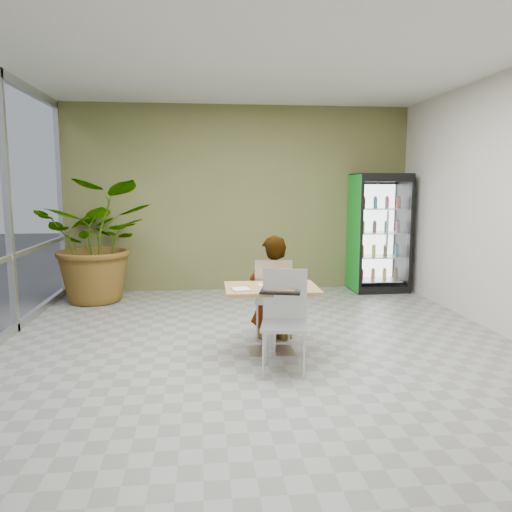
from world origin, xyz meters
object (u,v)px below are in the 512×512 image
object	(u,v)px
chair_near	(285,312)
cafeteria_tray	(281,291)
seated_woman	(273,300)
beverage_fridge	(379,233)
soda_cup	(287,280)
potted_plant	(99,241)
chair_far	(273,293)
dining_table	(271,306)

from	to	relation	value
chair_near	cafeteria_tray	xyz separation A→B (m)	(-0.01, 0.17, 0.18)
seated_woman	cafeteria_tray	world-z (taller)	seated_woman
beverage_fridge	seated_woman	bearing A→B (deg)	-131.36
soda_cup	cafeteria_tray	world-z (taller)	soda_cup
cafeteria_tray	soda_cup	bearing A→B (deg)	67.22
seated_woman	potted_plant	xyz separation A→B (m)	(-2.45, 2.26, 0.49)
chair_far	soda_cup	distance (m)	0.60
chair_far	beverage_fridge	xyz separation A→B (m)	(2.24, 2.64, 0.45)
dining_table	soda_cup	bearing A→B (deg)	-6.58
seated_woman	cafeteria_tray	distance (m)	0.91
dining_table	chair_far	xyz separation A→B (m)	(0.09, 0.52, 0.03)
chair_far	seated_woman	size ratio (longest dim) A/B	0.63
dining_table	chair_far	size ratio (longest dim) A/B	1.03
cafeteria_tray	potted_plant	world-z (taller)	potted_plant
soda_cup	potted_plant	world-z (taller)	potted_plant
chair_far	soda_cup	xyz separation A→B (m)	(0.08, -0.54, 0.25)
beverage_fridge	potted_plant	xyz separation A→B (m)	(-4.68, -0.32, -0.05)
seated_woman	potted_plant	bearing A→B (deg)	-36.92
soda_cup	chair_far	bearing A→B (deg)	98.12
chair_far	cafeteria_tray	size ratio (longest dim) A/B	2.41
potted_plant	chair_near	bearing A→B (deg)	-53.73
dining_table	chair_near	bearing A→B (deg)	-81.47
chair_far	cafeteria_tray	world-z (taller)	chair_far
cafeteria_tray	chair_near	bearing A→B (deg)	-86.27
dining_table	potted_plant	distance (m)	3.70
chair_far	chair_near	size ratio (longest dim) A/B	0.97
chair_far	seated_woman	xyz separation A→B (m)	(0.01, 0.05, -0.10)
chair_near	chair_far	bearing A→B (deg)	99.60
chair_near	potted_plant	world-z (taller)	potted_plant
chair_near	seated_woman	size ratio (longest dim) A/B	0.65
beverage_fridge	dining_table	bearing A→B (deg)	-127.05
chair_far	potted_plant	world-z (taller)	potted_plant
chair_far	soda_cup	bearing A→B (deg)	103.95
potted_plant	chair_far	bearing A→B (deg)	-43.51
chair_near	beverage_fridge	xyz separation A→B (m)	(2.27, 3.61, 0.43)
soda_cup	cafeteria_tray	distance (m)	0.30
chair_near	beverage_fridge	world-z (taller)	beverage_fridge
dining_table	soda_cup	world-z (taller)	soda_cup
chair_near	potted_plant	xyz separation A→B (m)	(-2.41, 3.29, 0.38)
chair_near	seated_woman	distance (m)	1.03
chair_far	cafeteria_tray	distance (m)	0.83
chair_near	soda_cup	xyz separation A→B (m)	(0.10, 0.44, 0.24)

